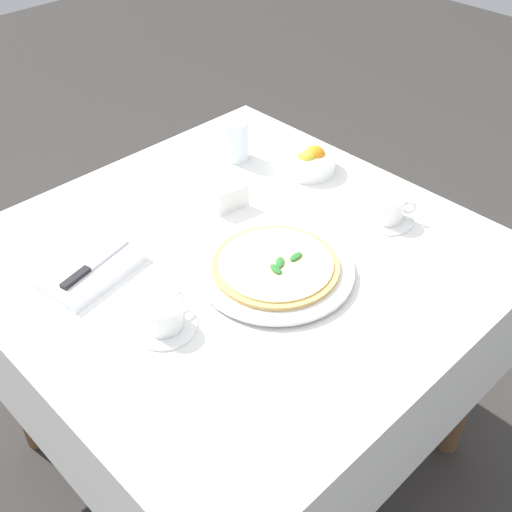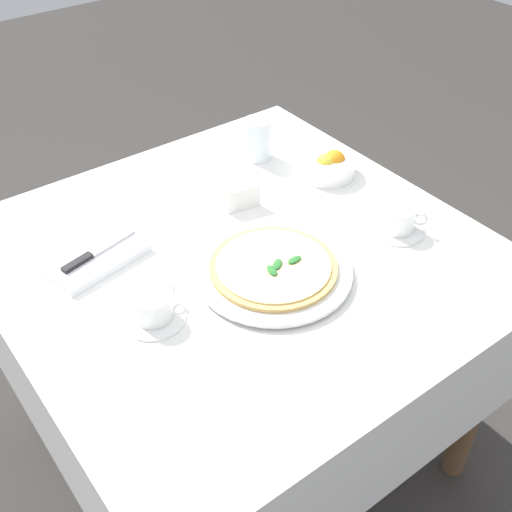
# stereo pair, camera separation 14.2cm
# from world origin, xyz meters

# --- Properties ---
(ground_plane) EXTENTS (8.00, 8.00, 0.00)m
(ground_plane) POSITION_xyz_m (0.00, 0.00, 0.00)
(ground_plane) COLOR #33302D
(dining_table) EXTENTS (1.06, 1.06, 0.73)m
(dining_table) POSITION_xyz_m (0.00, 0.00, 0.60)
(dining_table) COLOR white
(dining_table) RESTS_ON ground_plane
(pizza_plate) EXTENTS (0.34, 0.34, 0.02)m
(pizza_plate) POSITION_xyz_m (0.01, -0.11, 0.74)
(pizza_plate) COLOR white
(pizza_plate) RESTS_ON dining_table
(pizza) EXTENTS (0.28, 0.28, 0.02)m
(pizza) POSITION_xyz_m (0.01, -0.11, 0.76)
(pizza) COLOR #DBAD60
(pizza) RESTS_ON pizza_plate
(coffee_cup_back_corner) EXTENTS (0.13, 0.13, 0.07)m
(coffee_cup_back_corner) POSITION_xyz_m (0.35, -0.16, 0.76)
(coffee_cup_back_corner) COLOR white
(coffee_cup_back_corner) RESTS_ON dining_table
(coffee_cup_near_left) EXTENTS (0.13, 0.13, 0.06)m
(coffee_cup_near_left) POSITION_xyz_m (-0.26, -0.07, 0.76)
(coffee_cup_near_left) COLOR white
(coffee_cup_near_left) RESTS_ON dining_table
(water_glass_center_back) EXTENTS (0.07, 0.07, 0.11)m
(water_glass_center_back) POSITION_xyz_m (0.29, 0.31, 0.78)
(water_glass_center_back) COLOR white
(water_glass_center_back) RESTS_ON dining_table
(napkin_folded) EXTENTS (0.24, 0.17, 0.02)m
(napkin_folded) POSITION_xyz_m (-0.28, 0.17, 0.74)
(napkin_folded) COLOR white
(napkin_folded) RESTS_ON dining_table
(dinner_knife) EXTENTS (0.19, 0.06, 0.01)m
(dinner_knife) POSITION_xyz_m (-0.27, 0.17, 0.76)
(dinner_knife) COLOR silver
(dinner_knife) RESTS_ON napkin_folded
(citrus_bowl) EXTENTS (0.15, 0.15, 0.07)m
(citrus_bowl) POSITION_xyz_m (0.38, 0.13, 0.76)
(citrus_bowl) COLOR white
(citrus_bowl) RESTS_ON dining_table
(menu_card) EXTENTS (0.09, 0.02, 0.06)m
(menu_card) POSITION_xyz_m (0.11, 0.13, 0.76)
(menu_card) COLOR white
(menu_card) RESTS_ON dining_table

